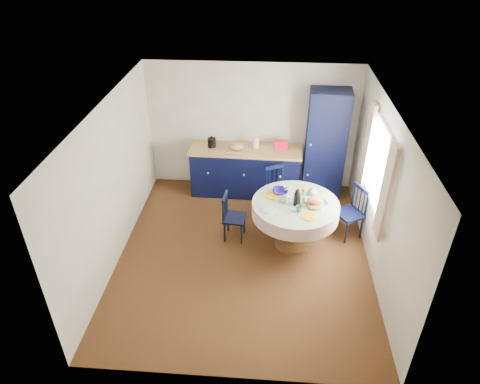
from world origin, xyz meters
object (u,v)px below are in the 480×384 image
Objects in this scene: chair_far at (277,190)px; cobalt_bowl at (280,191)px; dining_table at (296,210)px; chair_right at (352,212)px; mug_d at (286,189)px; chair_left at (232,217)px; mug_c at (313,192)px; mug_a at (284,199)px; mug_b at (299,209)px; kitchen_counter at (245,170)px; pantry_cabinet at (325,144)px.

chair_far is 0.83m from cobalt_bowl.
chair_right is (0.96, 0.35, -0.24)m from dining_table.
cobalt_bowl is at bearing -150.43° from mug_d.
mug_c is (1.31, 0.14, 0.46)m from chair_left.
mug_a is 0.99× the size of mug_c.
mug_c reaches higher than chair_right.
mug_d reaches higher than cobalt_bowl.
mug_c is at bearing 64.42° from mug_b.
chair_far is 7.49× the size of mug_c.
mug_d reaches higher than chair_right.
mug_c reaches higher than chair_far.
chair_far is at bearing -43.46° from kitchen_counter.
mug_d is (0.88, 0.20, 0.46)m from chair_left.
mug_a is (0.10, -0.97, 0.44)m from chair_far.
dining_table is 1.49× the size of chair_right.
mug_d is at bearing 108.05° from mug_b.
kitchen_counter is 1.77m from mug_a.
pantry_cabinet is 2.38× the size of chair_far.
chair_left is 7.11× the size of mug_c.
pantry_cabinet is 1.86m from mug_a.
mug_b is (0.33, -1.23, 0.44)m from chair_far.
mug_c is at bearing -75.71° from chair_far.
dining_table reaches higher than mug_d.
dining_table is (0.91, -1.60, 0.23)m from kitchen_counter.
pantry_cabinet is at bearing 165.79° from chair_right.
mug_b is (-0.93, -0.59, 0.42)m from chair_right.
chair_right is at bearing -32.37° from kitchen_counter.
kitchen_counter is 1.55× the size of dining_table.
mug_a is at bearing -108.85° from chair_far.
pantry_cabinet is 1.83m from dining_table.
kitchen_counter reaches higher than mug_c.
pantry_cabinet is at bearing 77.63° from mug_c.
dining_table is 14.31× the size of mug_d.
pantry_cabinet reaches higher than chair_left.
mug_c reaches higher than cobalt_bowl.
chair_left is at bearing 172.50° from mug_a.
chair_far is 1.07m from mug_a.
mug_a is 0.54m from mug_c.
mug_a is 0.31m from mug_d.
pantry_cabinet is 2.34m from chair_left.
chair_left is 1.22m from mug_b.
dining_table is 0.43m from mug_c.
kitchen_counter reaches higher than mug_d.
chair_left is (-1.62, -1.56, -0.63)m from pantry_cabinet.
kitchen_counter is at bearing 0.90° from chair_left.
mug_a is at bearing -112.35° from pantry_cabinet.
chair_right is at bearing -78.17° from chair_left.
pantry_cabinet reaches higher than chair_right.
chair_right is at bearing 32.26° from mug_b.
mug_b is at bearing -60.94° from cobalt_bowl.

